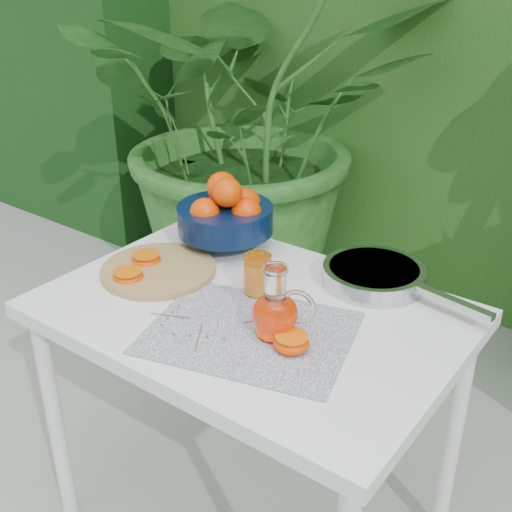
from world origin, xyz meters
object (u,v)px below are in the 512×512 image
Objects in this scene: juice_pitcher at (276,312)px; saute_pan at (375,275)px; white_table at (251,335)px; fruit_bowl at (226,213)px; cutting_board at (159,270)px.

juice_pitcher is 0.36× the size of saute_pan.
juice_pitcher is at bearing -29.89° from white_table.
fruit_bowl is 0.50m from juice_pitcher.
saute_pan is (0.19, 0.28, 0.11)m from white_table.
white_table is at bearing -41.71° from fruit_bowl.
saute_pan is (0.49, 0.29, 0.02)m from cutting_board.
cutting_board is 0.43m from juice_pitcher.
saute_pan is at bearing 5.24° from fruit_bowl.
fruit_bowl is 0.47m from saute_pan.
white_table is 0.32m from cutting_board.
saute_pan is (0.07, 0.35, -0.04)m from juice_pitcher.
white_table is at bearing 150.11° from juice_pitcher.
juice_pitcher is at bearing -38.40° from fruit_bowl.
cutting_board reaches higher than white_table.
cutting_board is 0.57m from saute_pan.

